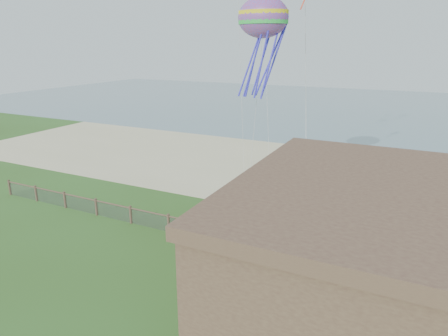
# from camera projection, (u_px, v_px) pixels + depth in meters

# --- Properties ---
(ground) EXTENTS (160.00, 160.00, 0.00)m
(ground) POSITION_uv_depth(u_px,v_px,m) (151.00, 295.00, 19.01)
(ground) COLOR #31501B
(ground) RESTS_ON ground
(sand_beach) EXTENTS (72.00, 20.00, 0.02)m
(sand_beach) POSITION_uv_depth(u_px,v_px,m) (290.00, 170.00, 37.87)
(sand_beach) COLOR #C4B98D
(sand_beach) RESTS_ON ground
(ocean) EXTENTS (160.00, 68.00, 0.02)m
(ocean) POSITION_uv_depth(u_px,v_px,m) (359.00, 107.00, 75.59)
(ocean) COLOR slate
(ocean) RESTS_ON ground
(chainlink_fence) EXTENTS (36.20, 0.20, 1.25)m
(chainlink_fence) POSITION_uv_depth(u_px,v_px,m) (210.00, 234.00, 23.99)
(chainlink_fence) COLOR #4B342A
(chainlink_fence) RESTS_ON ground
(picnic_table) EXTENTS (2.02, 1.76, 0.72)m
(picnic_table) POSITION_uv_depth(u_px,v_px,m) (237.00, 308.00, 17.54)
(picnic_table) COLOR brown
(picnic_table) RESTS_ON ground
(octopus_kite) EXTENTS (4.11, 3.35, 7.40)m
(octopus_kite) POSITION_uv_depth(u_px,v_px,m) (262.00, 46.00, 28.09)
(octopus_kite) COLOR red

